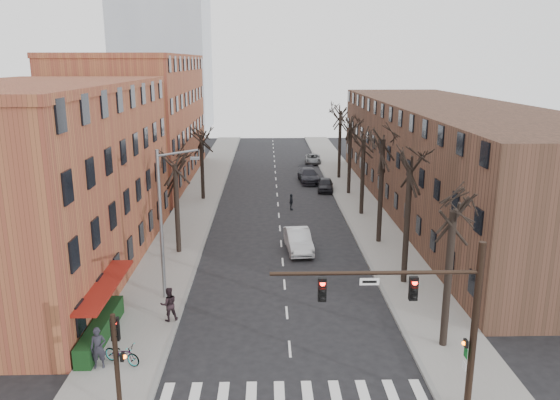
{
  "coord_description": "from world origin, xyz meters",
  "views": [
    {
      "loc": [
        -1.07,
        -20.2,
        13.78
      ],
      "look_at": [
        -0.14,
        18.06,
        4.0
      ],
      "focal_mm": 35.0,
      "sensor_mm": 36.0,
      "label": 1
    }
  ],
  "objects": [
    {
      "name": "ground",
      "position": [
        0.0,
        0.0,
        0.0
      ],
      "size": [
        160.0,
        160.0,
        0.0
      ],
      "primitive_type": "plane",
      "color": "black",
      "rests_on": "ground"
    },
    {
      "name": "tree_left_a",
      "position": [
        -7.6,
        18.0,
        0.0
      ],
      "size": [
        5.2,
        5.2,
        9.5
      ],
      "primitive_type": null,
      "color": "black",
      "rests_on": "ground"
    },
    {
      "name": "tree_right_f",
      "position": [
        7.6,
        44.0,
        0.0
      ],
      "size": [
        5.2,
        5.2,
        11.6
      ],
      "primitive_type": null,
      "color": "black",
      "rests_on": "ground"
    },
    {
      "name": "tree_right_a",
      "position": [
        7.6,
        4.0,
        0.0
      ],
      "size": [
        5.2,
        5.2,
        10.0
      ],
      "primitive_type": null,
      "color": "black",
      "rests_on": "ground"
    },
    {
      "name": "pedestrian_b",
      "position": [
        -6.4,
        6.95,
        1.09
      ],
      "size": [
        1.1,
        0.98,
        1.89
      ],
      "primitive_type": "imported",
      "rotation": [
        0.0,
        0.0,
        3.48
      ],
      "color": "black",
      "rests_on": "sidewalk_left"
    },
    {
      "name": "building_left_far",
      "position": [
        -16.0,
        44.0,
        7.0
      ],
      "size": [
        12.0,
        28.0,
        14.0
      ],
      "primitive_type": "cube",
      "color": "brown",
      "rests_on": "ground"
    },
    {
      "name": "bicycle",
      "position": [
        -7.83,
        2.63,
        0.66
      ],
      "size": [
        2.04,
        1.42,
        1.02
      ],
      "primitive_type": "imported",
      "rotation": [
        0.0,
        0.0,
        1.14
      ],
      "color": "gray",
      "rests_on": "sidewalk_left"
    },
    {
      "name": "sidewalk_right",
      "position": [
        8.0,
        35.0,
        0.07
      ],
      "size": [
        4.0,
        90.0,
        0.15
      ],
      "primitive_type": "cube",
      "color": "gray",
      "rests_on": "ground"
    },
    {
      "name": "tree_right_c",
      "position": [
        7.6,
        20.0,
        0.0
      ],
      "size": [
        5.2,
        5.2,
        11.6
      ],
      "primitive_type": null,
      "color": "black",
      "rests_on": "ground"
    },
    {
      "name": "tree_right_d",
      "position": [
        7.6,
        28.0,
        0.0
      ],
      "size": [
        5.2,
        5.2,
        10.0
      ],
      "primitive_type": null,
      "color": "black",
      "rests_on": "ground"
    },
    {
      "name": "tree_right_b",
      "position": [
        7.6,
        12.0,
        0.0
      ],
      "size": [
        5.2,
        5.2,
        10.8
      ],
      "primitive_type": null,
      "color": "black",
      "rests_on": "ground"
    },
    {
      "name": "tree_right_e",
      "position": [
        7.6,
        36.0,
        0.0
      ],
      "size": [
        5.2,
        5.2,
        10.8
      ],
      "primitive_type": null,
      "color": "black",
      "rests_on": "ground"
    },
    {
      "name": "tree_left_b",
      "position": [
        -7.6,
        34.0,
        0.0
      ],
      "size": [
        5.2,
        5.2,
        9.5
      ],
      "primitive_type": null,
      "color": "black",
      "rests_on": "ground"
    },
    {
      "name": "building_left_near",
      "position": [
        -16.0,
        15.0,
        6.0
      ],
      "size": [
        12.0,
        26.0,
        12.0
      ],
      "primitive_type": "cube",
      "color": "brown",
      "rests_on": "ground"
    },
    {
      "name": "parked_car_near",
      "position": [
        5.3,
        37.67,
        0.7
      ],
      "size": [
        2.03,
        4.25,
        1.4
      ],
      "primitive_type": "imported",
      "rotation": [
        0.0,
        0.0,
        -0.09
      ],
      "color": "black",
      "rests_on": "ground"
    },
    {
      "name": "pedestrian_crossing",
      "position": [
        1.22,
        29.87,
        0.78
      ],
      "size": [
        0.39,
        0.91,
        1.55
      ],
      "primitive_type": "imported",
      "rotation": [
        0.0,
        0.0,
        1.58
      ],
      "color": "black",
      "rests_on": "ground"
    },
    {
      "name": "parked_car_mid",
      "position": [
        3.8,
        42.08,
        0.78
      ],
      "size": [
        2.53,
        5.53,
        1.57
      ],
      "primitive_type": "imported",
      "rotation": [
        0.0,
        0.0,
        0.06
      ],
      "color": "black",
      "rests_on": "ground"
    },
    {
      "name": "silver_sedan",
      "position": [
        1.24,
        18.35,
        0.81
      ],
      "size": [
        2.13,
        5.04,
        1.62
      ],
      "primitive_type": "imported",
      "rotation": [
        0.0,
        0.0,
        0.09
      ],
      "color": "#B6B9BD",
      "rests_on": "ground"
    },
    {
      "name": "hedge",
      "position": [
        -9.5,
        5.0,
        0.65
      ],
      "size": [
        0.8,
        6.0,
        1.0
      ],
      "primitive_type": "cube",
      "color": "#123315",
      "rests_on": "sidewalk_left"
    },
    {
      "name": "sidewalk_left",
      "position": [
        -8.0,
        35.0,
        0.07
      ],
      "size": [
        4.0,
        90.0,
        0.15
      ],
      "primitive_type": "cube",
      "color": "gray",
      "rests_on": "ground"
    },
    {
      "name": "signal_pole_left",
      "position": [
        -6.99,
        -0.95,
        2.61
      ],
      "size": [
        0.47,
        0.44,
        4.4
      ],
      "color": "black",
      "rests_on": "ground"
    },
    {
      "name": "pedestrian_a",
      "position": [
        -8.79,
        2.32,
        1.13
      ],
      "size": [
        0.77,
        0.57,
        1.96
      ],
      "primitive_type": "imported",
      "rotation": [
        0.0,
        0.0,
        0.15
      ],
      "color": "black",
      "rests_on": "sidewalk_left"
    },
    {
      "name": "signal_mast_arm",
      "position": [
        5.45,
        -1.0,
        4.4
      ],
      "size": [
        8.14,
        0.3,
        7.2
      ],
      "color": "black",
      "rests_on": "ground"
    },
    {
      "name": "parked_car_far",
      "position": [
        5.3,
        54.19,
        0.62
      ],
      "size": [
        2.29,
        4.59,
        1.25
      ],
      "primitive_type": "imported",
      "rotation": [
        0.0,
        0.0,
        -0.05
      ],
      "color": "slate",
      "rests_on": "ground"
    },
    {
      "name": "building_right",
      "position": [
        16.0,
        30.0,
        5.0
      ],
      "size": [
        12.0,
        50.0,
        10.0
      ],
      "primitive_type": "cube",
      "color": "#523326",
      "rests_on": "ground"
    },
    {
      "name": "awning_left",
      "position": [
        -9.4,
        6.0,
        0.0
      ],
      "size": [
        1.2,
        7.0,
        0.15
      ],
      "primitive_type": "cube",
      "color": "maroon",
      "rests_on": "ground"
    },
    {
      "name": "streetlight",
      "position": [
        -7.03,
        10.0,
        5.01
      ],
      "size": [
        2.45,
        0.22,
        9.03
      ],
      "color": "slate",
      "rests_on": "ground"
    }
  ]
}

